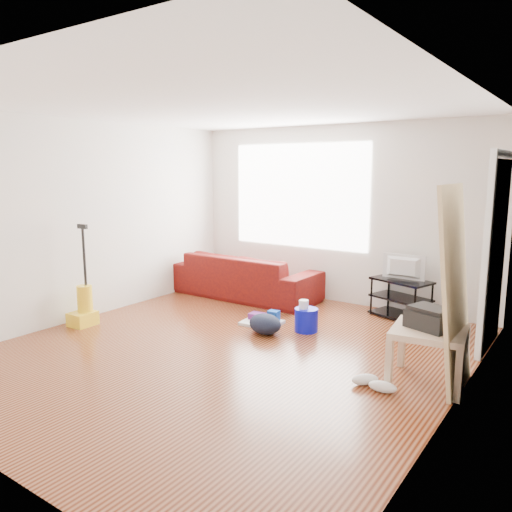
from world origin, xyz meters
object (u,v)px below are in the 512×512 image
Objects in this scene: tv_stand at (401,298)px; vacuum at (84,307)px; side_table at (429,337)px; sofa at (246,296)px; bucket at (306,331)px; cleaning_tray at (263,320)px; backpack at (265,333)px.

vacuum reaches higher than tv_stand.
vacuum is at bearing -170.04° from side_table.
bucket is at bearing 149.55° from sofa.
sofa is 2.30m from tv_stand.
bucket is at bearing 7.01° from cleaning_tray.
cleaning_tray is at bearing -118.31° from tv_stand.
bucket is (1.54, -0.90, 0.00)m from sofa.
tv_stand is 1.94× the size of backpack.
tv_stand is 1.40m from bucket.
side_table is 1.66× the size of backpack.
vacuum reaches higher than bucket.
vacuum reaches higher than cleaning_tray.
side_table is (3.13, -1.56, 0.43)m from sofa.
sofa is 5.27× the size of backpack.
backpack is at bearing 133.45° from sofa.
side_table is 4.02m from vacuum.
sofa reaches higher than backpack.
bucket is 0.57m from cleaning_tray.
bucket is at bearing 157.75° from side_table.
side_table is at bearing 7.06° from vacuum.
side_table reaches higher than backpack.
bucket is 0.55× the size of cleaning_tray.
bucket is at bearing -104.00° from tv_stand.
cleaning_tray is 0.40× the size of vacuum.
backpack is 0.34× the size of vacuum.
sofa reaches higher than bucket.
tv_stand is at bearing 74.72° from backpack.
backpack is (0.22, -0.28, -0.05)m from cleaning_tray.
cleaning_tray is 0.36m from backpack.
sofa is at bearing -155.48° from tv_stand.
backpack is at bearing 23.44° from vacuum.
vacuum reaches higher than sofa.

